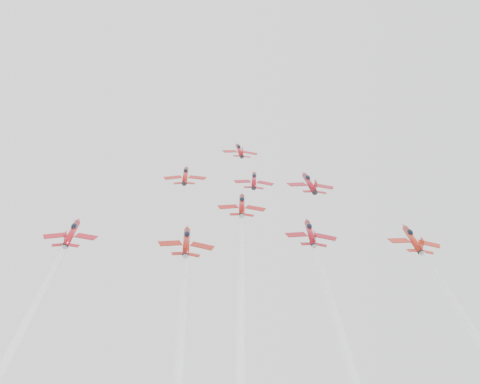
{
  "coord_description": "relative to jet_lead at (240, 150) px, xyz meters",
  "views": [
    {
      "loc": [
        -7.24,
        -131.81,
        110.74
      ],
      "look_at": [
        0.0,
        2.0,
        134.14
      ],
      "focal_mm": 50.0,
      "sensor_mm": 36.0,
      "label": 1
    }
  ],
  "objects": [
    {
      "name": "jet_row2_right",
      "position": [
        14.06,
        -20.09,
        -11.83
      ],
      "size": [
        10.33,
        13.22,
        8.42
      ],
      "rotation": [
        0.53,
        0.04,
        0.1
      ],
      "color": "maroon"
    },
    {
      "name": "jet_row2_left",
      "position": [
        -12.85,
        -16.57,
        -9.76
      ],
      "size": [
        9.42,
        12.06,
        7.68
      ],
      "rotation": [
        0.53,
        -0.0,
        -0.02
      ],
      "color": "#A5170F"
    },
    {
      "name": "jet_row2_center",
      "position": [
        2.11,
        -18.88,
        -11.13
      ],
      "size": [
        8.75,
        11.2,
        7.13
      ],
      "rotation": [
        0.53,
        0.08,
        -0.05
      ],
      "color": "maroon"
    },
    {
      "name": "jet_center",
      "position": [
        -1.25,
        -71.07,
        -41.95
      ],
      "size": [
        9.5,
        89.45,
        53.41
      ],
      "rotation": [
        0.53,
        0.05,
        -0.03
      ],
      "color": "#A4110F"
    },
    {
      "name": "jet_lead",
      "position": [
        0.0,
        0.0,
        0.0
      ],
      "size": [
        8.91,
        11.39,
        7.26
      ],
      "rotation": [
        0.53,
        0.04,
        0.11
      ],
      "color": "#A91015"
    }
  ]
}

